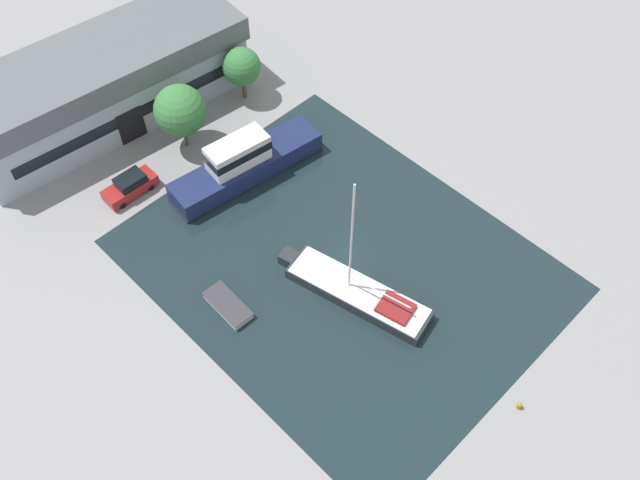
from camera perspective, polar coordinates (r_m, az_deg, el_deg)
name	(u,v)px	position (r m, az deg, el deg)	size (l,w,h in m)	color
ground_plane	(341,265)	(54.00, 1.69, -2.00)	(440.00, 440.00, 0.00)	gray
water_canal	(341,265)	(53.99, 1.69, -2.00)	(24.09, 30.16, 0.01)	#19282D
warehouse_building	(103,84)	(65.36, -16.98, 11.84)	(26.03, 10.95, 6.77)	#99A8B2
quay_tree_near_building	(180,111)	(60.52, -11.14, 10.13)	(4.35, 4.35, 6.12)	brown
quay_tree_by_water	(242,67)	(64.71, -6.29, 13.63)	(3.42, 3.42, 5.20)	brown
parked_car	(130,185)	(59.77, -14.95, 4.24)	(4.49, 1.89, 1.77)	maroon
sailboat_moored	(357,292)	(51.96, 2.96, -4.20)	(5.16, 12.33, 11.97)	#23282D
motor_cruiser	(244,163)	(58.89, -6.08, 6.13)	(13.77, 4.88, 4.16)	#19234C
small_dinghy	(228,305)	(52.09, -7.38, -5.21)	(1.90, 4.03, 0.54)	silver
mooring_bollard	(519,405)	(49.74, 15.65, -12.62)	(0.34, 0.34, 0.64)	olive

